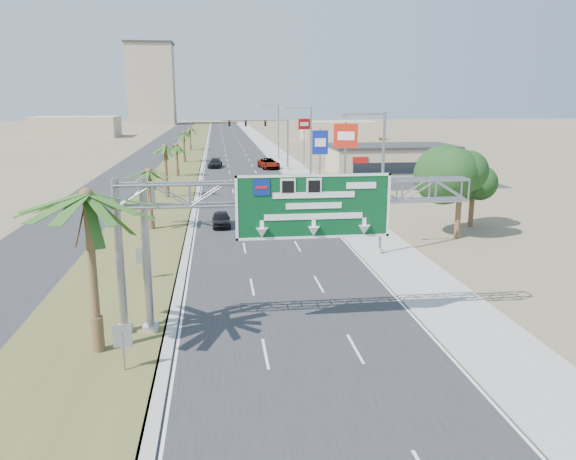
# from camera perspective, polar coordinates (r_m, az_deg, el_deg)

# --- Properties ---
(ground) EXTENTS (600.00, 600.00, 0.00)m
(ground) POSITION_cam_1_polar(r_m,az_deg,el_deg) (19.27, 6.01, -21.02)
(ground) COLOR #8C7A59
(ground) RESTS_ON ground
(road) EXTENTS (12.00, 300.00, 0.02)m
(road) POSITION_cam_1_polar(r_m,az_deg,el_deg) (126.02, -5.51, 8.11)
(road) COLOR #28282B
(road) RESTS_ON ground
(sidewalk_right) EXTENTS (4.00, 300.00, 0.10)m
(sidewalk_right) POSITION_cam_1_polar(r_m,az_deg,el_deg) (126.56, -1.62, 8.21)
(sidewalk_right) COLOR #9E9B93
(sidewalk_right) RESTS_ON ground
(median_grass) EXTENTS (7.00, 300.00, 0.12)m
(median_grass) POSITION_cam_1_polar(r_m,az_deg,el_deg) (126.11, -10.10, 8.00)
(median_grass) COLOR #4E5525
(median_grass) RESTS_ON ground
(opposing_road) EXTENTS (8.00, 300.00, 0.02)m
(opposing_road) POSITION_cam_1_polar(r_m,az_deg,el_deg) (126.64, -13.29, 7.85)
(opposing_road) COLOR #28282B
(opposing_road) RESTS_ON ground
(sign_gantry) EXTENTS (16.75, 1.24, 7.50)m
(sign_gantry) POSITION_cam_1_polar(r_m,az_deg,el_deg) (26.01, -0.93, 2.61)
(sign_gantry) COLOR gray
(sign_gantry) RESTS_ON ground
(palm_near) EXTENTS (5.70, 5.70, 8.35)m
(palm_near) POSITION_cam_1_polar(r_m,az_deg,el_deg) (24.40, -19.80, 3.22)
(palm_near) COLOR brown
(palm_near) RESTS_ON ground
(palm_row_b) EXTENTS (3.99, 3.99, 5.95)m
(palm_row_b) POSITION_cam_1_polar(r_m,az_deg,el_deg) (48.19, -13.96, 5.68)
(palm_row_b) COLOR brown
(palm_row_b) RESTS_ON ground
(palm_row_c) EXTENTS (3.99, 3.99, 6.75)m
(palm_row_c) POSITION_cam_1_polar(r_m,az_deg,el_deg) (63.95, -12.39, 8.19)
(palm_row_c) COLOR brown
(palm_row_c) RESTS_ON ground
(palm_row_d) EXTENTS (3.99, 3.99, 5.45)m
(palm_row_d) POSITION_cam_1_polar(r_m,az_deg,el_deg) (81.94, -11.28, 8.37)
(palm_row_d) COLOR brown
(palm_row_d) RESTS_ON ground
(palm_row_e) EXTENTS (3.99, 3.99, 6.15)m
(palm_row_e) POSITION_cam_1_polar(r_m,az_deg,el_deg) (100.82, -10.58, 9.62)
(palm_row_e) COLOR brown
(palm_row_e) RESTS_ON ground
(palm_row_f) EXTENTS (3.99, 3.99, 5.75)m
(palm_row_f) POSITION_cam_1_polar(r_m,az_deg,el_deg) (125.77, -9.95, 10.12)
(palm_row_f) COLOR brown
(palm_row_f) RESTS_ON ground
(streetlight_near) EXTENTS (3.27, 0.44, 10.00)m
(streetlight_near) POSITION_cam_1_polar(r_m,az_deg,el_deg) (39.60, 9.26, 4.06)
(streetlight_near) COLOR gray
(streetlight_near) RESTS_ON ground
(streetlight_mid) EXTENTS (3.27, 0.44, 10.00)m
(streetlight_mid) POSITION_cam_1_polar(r_m,az_deg,el_deg) (68.69, 2.17, 7.98)
(streetlight_mid) COLOR gray
(streetlight_mid) RESTS_ON ground
(streetlight_far) EXTENTS (3.27, 0.44, 10.00)m
(streetlight_far) POSITION_cam_1_polar(r_m,az_deg,el_deg) (104.28, -1.09, 9.73)
(streetlight_far) COLOR gray
(streetlight_far) RESTS_ON ground
(signal_mast) EXTENTS (10.28, 0.71, 8.00)m
(signal_mast) POSITION_cam_1_polar(r_m,az_deg,el_deg) (88.14, -1.35, 9.21)
(signal_mast) COLOR gray
(signal_mast) RESTS_ON ground
(store_building) EXTENTS (18.00, 10.00, 4.00)m
(store_building) POSITION_cam_1_polar(r_m,az_deg,el_deg) (85.96, 10.40, 7.00)
(store_building) COLOR tan
(store_building) RESTS_ON ground
(oak_near) EXTENTS (4.50, 4.50, 6.80)m
(oak_near) POSITION_cam_1_polar(r_m,az_deg,el_deg) (46.01, 17.11, 4.69)
(oak_near) COLOR brown
(oak_near) RESTS_ON ground
(oak_far) EXTENTS (3.50, 3.50, 5.60)m
(oak_far) POSITION_cam_1_polar(r_m,az_deg,el_deg) (50.96, 18.31, 4.56)
(oak_far) COLOR brown
(oak_far) RESTS_ON ground
(median_signback_a) EXTENTS (0.75, 0.08, 2.08)m
(median_signback_a) POSITION_cam_1_polar(r_m,az_deg,el_deg) (23.76, -16.44, -10.61)
(median_signback_a) COLOR gray
(median_signback_a) RESTS_ON ground
(median_signback_b) EXTENTS (0.75, 0.08, 2.08)m
(median_signback_b) POSITION_cam_1_polar(r_m,az_deg,el_deg) (35.08, -14.57, -2.78)
(median_signback_b) COLOR gray
(median_signback_b) RESTS_ON ground
(tower_distant) EXTENTS (20.00, 16.00, 35.00)m
(tower_distant) POSITION_cam_1_polar(r_m,az_deg,el_deg) (267.07, -13.70, 14.16)
(tower_distant) COLOR tan
(tower_distant) RESTS_ON ground
(building_distant_left) EXTENTS (24.00, 14.00, 6.00)m
(building_distant_left) POSITION_cam_1_polar(r_m,az_deg,el_deg) (180.42, -20.72, 9.78)
(building_distant_left) COLOR tan
(building_distant_left) RESTS_ON ground
(building_distant_right) EXTENTS (20.00, 12.00, 5.00)m
(building_distant_right) POSITION_cam_1_polar(r_m,az_deg,el_deg) (159.36, 5.12, 10.05)
(building_distant_right) COLOR tan
(building_distant_right) RESTS_ON ground
(car_left_lane) EXTENTS (1.62, 3.91, 1.32)m
(car_left_lane) POSITION_cam_1_polar(r_m,az_deg,el_deg) (49.11, -6.80, 1.09)
(car_left_lane) COLOR black
(car_left_lane) RESTS_ON ground
(car_mid_lane) EXTENTS (2.10, 5.02, 1.61)m
(car_mid_lane) POSITION_cam_1_polar(r_m,az_deg,el_deg) (57.75, -2.37, 3.12)
(car_mid_lane) COLOR maroon
(car_mid_lane) RESTS_ON ground
(car_right_lane) EXTENTS (3.48, 6.21, 1.64)m
(car_right_lane) POSITION_cam_1_polar(r_m,az_deg,el_deg) (90.74, -1.97, 6.77)
(car_right_lane) COLOR gray
(car_right_lane) RESTS_ON ground
(car_far) EXTENTS (2.60, 5.09, 1.41)m
(car_far) POSITION_cam_1_polar(r_m,az_deg,el_deg) (92.73, -7.43, 6.73)
(car_far) COLOR black
(car_far) RESTS_ON ground
(pole_sign_red_near) EXTENTS (2.39, 0.95, 8.68)m
(pole_sign_red_near) POSITION_cam_1_polar(r_m,az_deg,el_deg) (57.13, 5.87, 9.02)
(pole_sign_red_near) COLOR gray
(pole_sign_red_near) RESTS_ON ground
(pole_sign_blue) EXTENTS (2.00, 0.35, 7.26)m
(pole_sign_blue) POSITION_cam_1_polar(r_m,az_deg,el_deg) (71.68, 3.28, 8.67)
(pole_sign_blue) COLOR gray
(pole_sign_blue) RESTS_ON ground
(pole_sign_red_far) EXTENTS (2.18, 0.99, 7.84)m
(pole_sign_red_far) POSITION_cam_1_polar(r_m,az_deg,el_deg) (98.10, 1.66, 10.37)
(pole_sign_red_far) COLOR gray
(pole_sign_red_far) RESTS_ON ground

